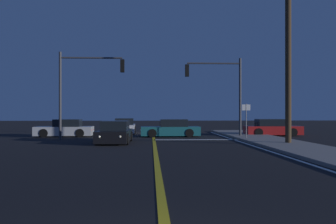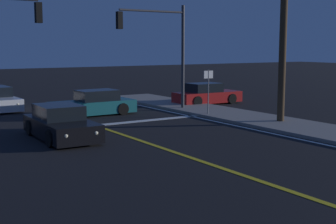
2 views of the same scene
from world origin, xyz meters
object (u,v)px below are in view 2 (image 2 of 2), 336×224
Objects in this scene: street_sign_corner at (208,85)px; utility_pole_right at (284,14)px; car_distant_tail_teal at (94,104)px; car_lead_oncoming_black at (61,124)px; car_side_waiting_red at (207,95)px; traffic_signal_near_right at (161,40)px.

utility_pole_right is at bearing -69.85° from street_sign_corner.
utility_pole_right reaches higher than street_sign_corner.
street_sign_corner is at bearing -128.62° from car_distant_tail_teal.
street_sign_corner is (8.65, 1.62, 1.07)m from car_lead_oncoming_black.
car_lead_oncoming_black is 1.01× the size of car_side_waiting_red.
car_side_waiting_red is 0.75× the size of traffic_signal_near_right.
traffic_signal_near_right is 2.43× the size of street_sign_corner.
street_sign_corner is at bearing 110.15° from utility_pole_right.
car_distant_tail_teal is 0.77× the size of traffic_signal_near_right.
car_distant_tail_teal is 8.20m from car_side_waiting_red.
car_distant_tail_teal is at bearing -124.05° from car_lead_oncoming_black.
car_lead_oncoming_black is at bearing -62.44° from car_side_waiting_red.
utility_pole_right is (6.27, -7.51, 4.57)m from car_distant_tail_teal.
street_sign_corner is (4.87, -3.70, 1.07)m from car_distant_tail_teal.
car_distant_tail_teal is 6.53m from car_lead_oncoming_black.
utility_pole_right is (2.60, -6.61, 1.16)m from traffic_signal_near_right.
traffic_signal_near_right reaches higher than car_lead_oncoming_black.
car_lead_oncoming_black is at bearing 30.65° from traffic_signal_near_right.
utility_pole_right is 4.08× the size of street_sign_corner.
street_sign_corner is (-1.40, 3.81, -3.50)m from utility_pole_right.
traffic_signal_near_right is 3.84m from street_sign_corner.
car_side_waiting_red is (8.16, 0.75, -0.00)m from car_distant_tail_teal.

